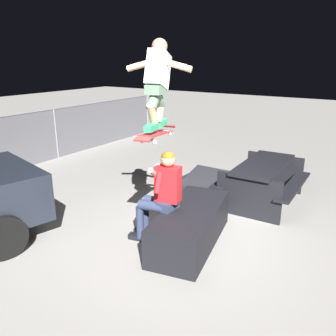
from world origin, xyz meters
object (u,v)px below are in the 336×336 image
skateboard (156,134)px  skater_airborne (158,80)px  person_sitting_on_ledge (161,192)px  kicker_ramp (201,186)px  ledge_box_main (191,226)px  picnic_table_back (263,176)px

skateboard → skater_airborne: skater_airborne is taller
person_sitting_on_ledge → kicker_ramp: person_sitting_on_ledge is taller
kicker_ramp → skater_airborne: bearing=-168.3°
ledge_box_main → skateboard: 1.42m
kicker_ramp → skateboard: bearing=-168.2°
person_sitting_on_ledge → picnic_table_back: (2.21, -0.73, -0.27)m
person_sitting_on_ledge → skateboard: size_ratio=1.32×
skateboard → person_sitting_on_ledge: bearing=-43.9°
person_sitting_on_ledge → skater_airborne: skater_airborne is taller
skateboard → kicker_ramp: bearing=11.8°
ledge_box_main → picnic_table_back: (2.02, -0.35, 0.23)m
ledge_box_main → kicker_ramp: size_ratio=1.33×
kicker_ramp → picnic_table_back: picnic_table_back is taller
picnic_table_back → skater_airborne: bearing=160.4°
skateboard → kicker_ramp: 2.75m
skater_airborne → person_sitting_on_ledge: bearing=-109.7°
picnic_table_back → person_sitting_on_ledge: bearing=161.7°
skateboard → skater_airborne: bearing=13.7°
ledge_box_main → skateboard: skateboard is taller
person_sitting_on_ledge → picnic_table_back: size_ratio=0.79×
skater_airborne → kicker_ramp: bearing=11.7°
skater_airborne → ledge_box_main: bearing=-68.1°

